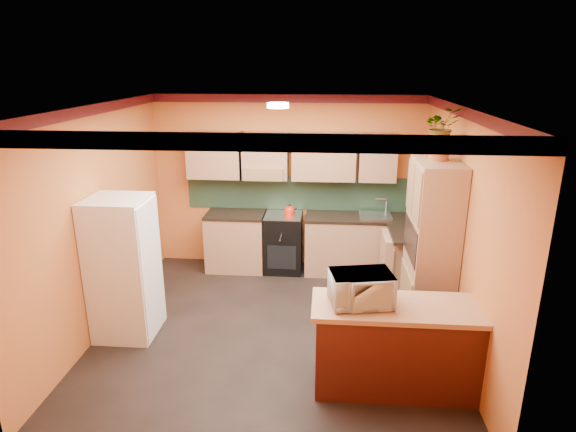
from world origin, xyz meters
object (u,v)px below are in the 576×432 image
Objects in this scene: fridge at (123,268)px; microwave at (361,289)px; base_cabinets_back at (323,245)px; pantry at (431,248)px; breakfast_bar at (407,350)px; stove at (283,242)px.

fridge is 2.93× the size of microwave.
microwave is (0.38, -2.83, 0.65)m from base_cabinets_back.
pantry is 1.17× the size of breakfast_bar.
stove is 0.54× the size of fridge.
stove is 0.51× the size of breakfast_bar.
breakfast_bar is at bearing -73.03° from base_cabinets_back.
breakfast_bar is at bearing -11.23° from microwave.
stove is 3.20m from breakfast_bar.
stove is at bearing 139.78° from pantry.
fridge is 0.81× the size of pantry.
base_cabinets_back is 2.14m from pantry.
microwave reaches higher than base_cabinets_back.
pantry is 3.62× the size of microwave.
base_cabinets_back is at bearing 41.07° from fridge.
base_cabinets_back and breakfast_bar have the same top height.
pantry reaches higher than fridge.
microwave is (1.00, -2.83, 0.64)m from stove.
stove is (-0.62, -0.00, 0.02)m from base_cabinets_back.
microwave is at bearing -16.65° from fridge.
pantry is at bearing -40.22° from stove.
microwave is at bearing 180.00° from breakfast_bar.
breakfast_bar is (1.49, -2.83, -0.02)m from stove.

